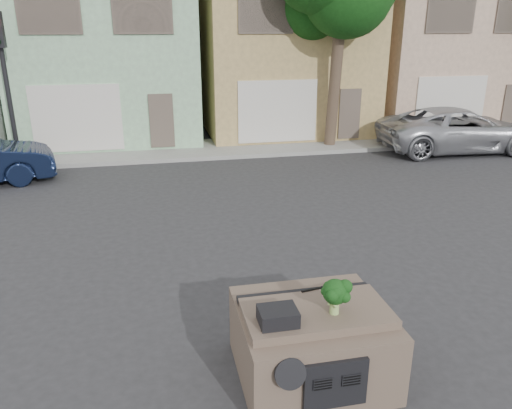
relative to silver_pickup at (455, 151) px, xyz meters
name	(u,v)px	position (x,y,z in m)	size (l,w,h in m)	color
ground_plane	(263,275)	(-9.62, -8.46, 0.00)	(120.00, 120.00, 0.00)	#303033
sidewalk	(204,149)	(-9.62, 2.04, 0.07)	(40.00, 3.00, 0.15)	gray
townhouse_mint	(108,47)	(-13.12, 6.04, 3.77)	(7.20, 8.20, 7.55)	#97C59A
townhouse_tan	(279,45)	(-5.62, 6.04, 3.77)	(7.20, 8.20, 7.55)	tan
townhouse_beige	(429,44)	(1.88, 6.04, 3.77)	(7.20, 8.20, 7.55)	tan
silver_pickup	(455,151)	(0.00, 0.00, 0.00)	(2.78, 6.04, 1.68)	#B0B2B8
traffic_signal	(7,92)	(-16.12, 1.04, 2.55)	(0.40, 0.40, 5.10)	black
tree_near	(337,36)	(-4.62, 1.34, 4.25)	(4.40, 4.00, 8.50)	#123E11
car_dashboard	(312,339)	(-9.62, -11.46, 0.56)	(2.00, 1.80, 1.12)	brown
instrument_hump	(278,316)	(-10.20, -11.81, 1.22)	(0.48, 0.38, 0.20)	black
wiper_arm	(324,287)	(-9.34, -11.08, 1.13)	(0.70, 0.03, 0.02)	black
broccoli	(335,296)	(-9.43, -11.74, 1.36)	(0.40, 0.40, 0.49)	#10350F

